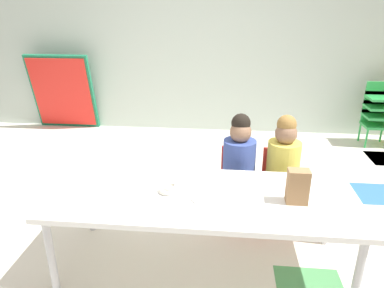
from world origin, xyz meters
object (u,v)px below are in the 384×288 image
at_px(paper_bag_brown, 298,187).
at_px(paper_plate_near_edge, 170,189).
at_px(donut_powdered_on_plate, 170,186).
at_px(kid_chair_green_stack, 378,110).
at_px(seated_child_middle_seat, 283,160).
at_px(paper_plate_center_table, 205,198).
at_px(folded_activity_table, 63,92).
at_px(donut_powdered_loose, 167,190).
at_px(craft_table, 203,200).
at_px(seated_child_near_camera, 239,158).

bearing_deg(paper_bag_brown, paper_plate_near_edge, 173.85).
bearing_deg(donut_powdered_on_plate, kid_chair_green_stack, 47.98).
xyz_separation_m(seated_child_middle_seat, paper_plate_center_table, (-0.58, -0.67, 0.01)).
xyz_separation_m(paper_plate_center_table, donut_powdered_on_plate, (-0.24, 0.10, 0.02)).
bearing_deg(seated_child_middle_seat, paper_plate_center_table, -130.66).
bearing_deg(folded_activity_table, donut_powdered_loose, -54.45).
relative_size(craft_table, seated_child_near_camera, 2.16).
height_order(seated_child_near_camera, paper_bag_brown, seated_child_near_camera).
bearing_deg(seated_child_middle_seat, paper_plate_near_edge, -145.11).
height_order(seated_child_middle_seat, folded_activity_table, folded_activity_table).
bearing_deg(kid_chair_green_stack, seated_child_middle_seat, -126.70).
relative_size(kid_chair_green_stack, folded_activity_table, 0.74).
distance_m(folded_activity_table, paper_plate_near_edge, 3.37).
bearing_deg(paper_plate_near_edge, seated_child_middle_seat, 34.89).
relative_size(paper_bag_brown, donut_powdered_loose, 2.00).
bearing_deg(craft_table, donut_powdered_on_plate, 168.06).
bearing_deg(donut_powdered_on_plate, seated_child_middle_seat, 34.89).
relative_size(craft_table, donut_powdered_loose, 18.03).
distance_m(seated_child_near_camera, kid_chair_green_stack, 2.66).
distance_m(seated_child_near_camera, paper_plate_center_table, 0.71).
bearing_deg(paper_plate_center_table, seated_child_near_camera, 71.16).
xyz_separation_m(seated_child_middle_seat, donut_powdered_loose, (-0.83, -0.62, 0.02)).
relative_size(seated_child_middle_seat, paper_plate_near_edge, 5.10).
bearing_deg(paper_plate_near_edge, craft_table, -11.94).
xyz_separation_m(folded_activity_table, donut_powdered_loose, (1.98, -2.77, 0.03)).
bearing_deg(folded_activity_table, donut_powdered_on_plate, -53.84).
distance_m(kid_chair_green_stack, donut_powdered_on_plate, 3.40).
bearing_deg(donut_powdered_on_plate, donut_powdered_loose, -104.30).
height_order(craft_table, donut_powdered_loose, donut_powdered_loose).
xyz_separation_m(craft_table, donut_powdered_loose, (-0.23, 0.00, 0.06)).
height_order(seated_child_near_camera, paper_plate_center_table, seated_child_near_camera).
bearing_deg(donut_powdered_on_plate, paper_plate_center_table, -22.61).
distance_m(craft_table, paper_bag_brown, 0.60).
distance_m(seated_child_near_camera, donut_powdered_loose, 0.78).
distance_m(seated_child_middle_seat, kid_chair_green_stack, 2.44).
relative_size(seated_child_near_camera, donut_powdered_loose, 8.34).
bearing_deg(craft_table, paper_bag_brown, -3.91).
distance_m(craft_table, paper_plate_near_edge, 0.23).
relative_size(craft_table, folded_activity_table, 1.83).
bearing_deg(craft_table, donut_powdered_loose, 179.46).
xyz_separation_m(kid_chair_green_stack, paper_plate_near_edge, (-2.27, -2.52, 0.10)).
xyz_separation_m(kid_chair_green_stack, folded_activity_table, (-4.26, 0.20, 0.08)).
bearing_deg(kid_chair_green_stack, donut_powdered_on_plate, -132.02).
height_order(seated_child_middle_seat, kid_chair_green_stack, seated_child_middle_seat).
relative_size(paper_plate_center_table, donut_powdered_on_plate, 1.54).
relative_size(craft_table, paper_plate_center_table, 11.03).
distance_m(seated_child_middle_seat, folded_activity_table, 3.54).
distance_m(seated_child_middle_seat, donut_powdered_on_plate, 1.00).
distance_m(paper_bag_brown, paper_plate_center_table, 0.57).
relative_size(paper_plate_near_edge, donut_powdered_on_plate, 1.54).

